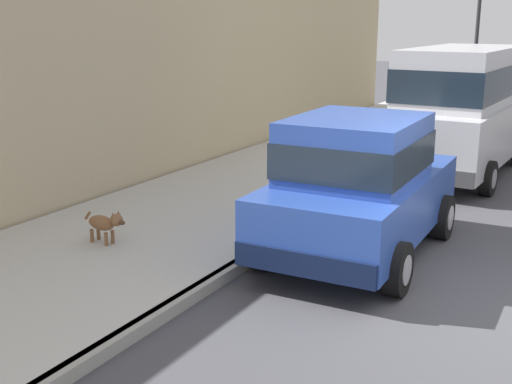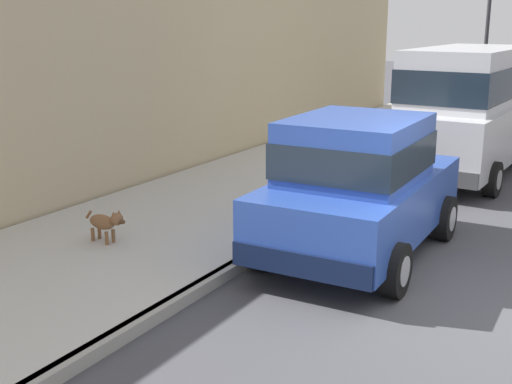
{
  "view_description": "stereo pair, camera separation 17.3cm",
  "coord_description": "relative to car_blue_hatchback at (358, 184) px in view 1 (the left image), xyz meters",
  "views": [
    {
      "loc": [
        0.8,
        -7.14,
        3.1
      ],
      "look_at": [
        -3.34,
        0.32,
        0.85
      ],
      "focal_mm": 46.76,
      "sensor_mm": 36.0,
      "label": 1
    },
    {
      "loc": [
        0.95,
        -7.06,
        3.1
      ],
      "look_at": [
        -3.34,
        0.32,
        0.85
      ],
      "focal_mm": 46.76,
      "sensor_mm": 36.0,
      "label": 2
    }
  ],
  "objects": [
    {
      "name": "sidewalk",
      "position": [
        -2.87,
        -0.89,
        -0.91
      ],
      "size": [
        3.6,
        64.0,
        0.14
      ],
      "primitive_type": "cube",
      "color": "#B7B5AD",
      "rests_on": "ground"
    },
    {
      "name": "dog_brown",
      "position": [
        -2.97,
        -1.58,
        -0.55
      ],
      "size": [
        0.76,
        0.24,
        0.49
      ],
      "color": "brown",
      "rests_on": "sidewalk"
    },
    {
      "name": "car_silver_van",
      "position": [
        0.06,
        5.56,
        0.42
      ],
      "size": [
        2.27,
        4.97,
        2.52
      ],
      "color": "#BCBCC1",
      "rests_on": "ground"
    },
    {
      "name": "curb",
      "position": [
        -1.07,
        -0.89,
        -0.91
      ],
      "size": [
        0.16,
        64.0,
        0.14
      ],
      "primitive_type": "cube",
      "color": "gray",
      "rests_on": "ground"
    },
    {
      "name": "ground_plane",
      "position": [
        2.13,
        -0.89,
        -0.98
      ],
      "size": [
        80.0,
        80.0,
        0.0
      ],
      "primitive_type": "plane",
      "color": "#424247"
    },
    {
      "name": "street_lamp",
      "position": [
        -1.42,
        14.08,
        1.93
      ],
      "size": [
        0.36,
        0.36,
        4.42
      ],
      "color": "#2D2D33",
      "rests_on": "sidewalk"
    },
    {
      "name": "building_facade",
      "position": [
        -4.97,
        4.25,
        1.04
      ],
      "size": [
        0.5,
        20.0,
        4.04
      ],
      "primitive_type": "cube",
      "color": "tan",
      "rests_on": "ground"
    },
    {
      "name": "car_grey_hatchback",
      "position": [
        0.01,
        10.65,
        0.0
      ],
      "size": [
        2.04,
        3.85,
        1.88
      ],
      "color": "slate",
      "rests_on": "ground"
    },
    {
      "name": "car_blue_hatchback",
      "position": [
        0.0,
        0.0,
        0.0
      ],
      "size": [
        2.02,
        3.84,
        1.88
      ],
      "color": "#28479E",
      "rests_on": "ground"
    }
  ]
}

